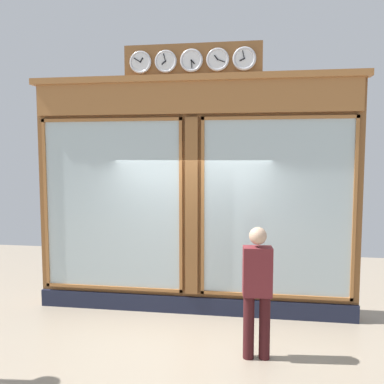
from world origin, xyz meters
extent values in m
cube|color=brown|center=(0.00, -0.15, 1.86)|extent=(5.20, 0.30, 3.72)
cube|color=#191E33|center=(0.00, 0.02, 0.14)|extent=(5.20, 0.08, 0.28)
cube|color=#A56936|center=(0.00, 0.04, 3.47)|extent=(5.09, 0.08, 0.50)
cube|color=#A56936|center=(0.00, 0.02, 3.77)|extent=(5.30, 0.20, 0.10)
cube|color=silver|center=(-1.32, 0.01, 1.76)|extent=(2.25, 0.02, 2.72)
cube|color=#A56936|center=(-1.32, 0.04, 3.14)|extent=(2.35, 0.04, 0.05)
cube|color=#A56936|center=(-1.32, 0.04, 0.37)|extent=(2.35, 0.04, 0.05)
cube|color=#A56936|center=(-2.47, 0.04, 1.76)|extent=(0.05, 0.04, 2.82)
cube|color=#A56936|center=(-0.18, 0.04, 1.76)|extent=(0.05, 0.04, 2.82)
cube|color=silver|center=(1.32, 0.01, 1.76)|extent=(2.25, 0.02, 2.72)
cube|color=#A56936|center=(1.32, 0.04, 3.14)|extent=(2.35, 0.04, 0.05)
cube|color=#A56936|center=(1.32, 0.04, 0.37)|extent=(2.35, 0.04, 0.05)
cube|color=#A56936|center=(2.47, 0.04, 1.76)|extent=(0.05, 0.04, 2.82)
cube|color=#A56936|center=(0.18, 0.04, 1.76)|extent=(0.05, 0.04, 2.82)
cube|color=brown|center=(0.00, 0.03, 1.76)|extent=(0.20, 0.10, 2.82)
cube|color=brown|center=(0.00, -0.02, 4.02)|extent=(2.16, 0.06, 0.55)
cylinder|color=white|center=(-0.81, 0.06, 4.02)|extent=(0.28, 0.02, 0.28)
torus|color=silver|center=(-0.81, 0.06, 4.02)|extent=(0.36, 0.05, 0.36)
cube|color=black|center=(-0.77, 0.07, 4.01)|extent=(0.08, 0.01, 0.05)
cube|color=black|center=(-0.79, 0.07, 4.08)|extent=(0.04, 0.01, 0.12)
sphere|color=black|center=(-0.81, 0.08, 4.02)|extent=(0.02, 0.02, 0.02)
cylinder|color=white|center=(-0.40, 0.06, 4.02)|extent=(0.28, 0.02, 0.28)
torus|color=silver|center=(-0.40, 0.06, 4.02)|extent=(0.35, 0.04, 0.35)
cube|color=black|center=(-0.38, 0.07, 4.05)|extent=(0.06, 0.01, 0.07)
cube|color=black|center=(-0.46, 0.07, 4.00)|extent=(0.12, 0.01, 0.06)
sphere|color=black|center=(-0.40, 0.08, 4.02)|extent=(0.02, 0.02, 0.02)
cylinder|color=white|center=(0.00, 0.06, 4.02)|extent=(0.28, 0.02, 0.28)
torus|color=silver|center=(0.00, 0.06, 4.02)|extent=(0.35, 0.04, 0.35)
cube|color=black|center=(-0.03, 0.07, 4.00)|extent=(0.07, 0.01, 0.07)
cube|color=black|center=(-0.01, 0.07, 3.96)|extent=(0.02, 0.01, 0.12)
sphere|color=black|center=(0.00, 0.08, 4.02)|extent=(0.02, 0.02, 0.02)
cylinder|color=white|center=(0.40, 0.06, 4.02)|extent=(0.28, 0.02, 0.28)
torus|color=silver|center=(0.40, 0.06, 4.02)|extent=(0.35, 0.04, 0.35)
cube|color=black|center=(0.43, 0.07, 4.00)|extent=(0.07, 0.01, 0.06)
cube|color=black|center=(0.42, 0.07, 4.08)|extent=(0.04, 0.01, 0.12)
sphere|color=black|center=(0.40, 0.08, 4.02)|extent=(0.02, 0.02, 0.02)
cylinder|color=white|center=(0.81, 0.06, 4.02)|extent=(0.28, 0.02, 0.28)
torus|color=silver|center=(0.81, 0.06, 4.02)|extent=(0.35, 0.04, 0.35)
cube|color=black|center=(0.78, 0.07, 4.06)|extent=(0.06, 0.01, 0.07)
cube|color=black|center=(0.86, 0.07, 4.06)|extent=(0.11, 0.01, 0.07)
sphere|color=black|center=(0.81, 0.08, 4.02)|extent=(0.02, 0.02, 0.02)
cylinder|color=#3A1316|center=(-0.92, 1.34, 0.41)|extent=(0.14, 0.14, 0.82)
cylinder|color=#3A1316|center=(-1.12, 1.32, 0.41)|extent=(0.14, 0.14, 0.82)
cube|color=maroon|center=(-1.02, 1.33, 1.13)|extent=(0.38, 0.25, 0.62)
sphere|color=tan|center=(-1.02, 1.33, 1.58)|extent=(0.22, 0.22, 0.22)
camera|label=1|loc=(-0.92, 6.31, 2.58)|focal=37.68mm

